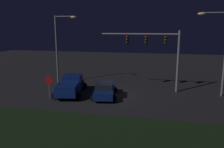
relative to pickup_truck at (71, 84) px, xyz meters
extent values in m
plane|color=black|center=(4.33, 0.45, -1.00)|extent=(80.00, 80.00, 0.00)
cube|color=black|center=(4.33, -8.91, -0.95)|extent=(21.62, 7.33, 0.10)
cube|color=navy|center=(0.03, -0.17, -0.32)|extent=(2.95, 5.67, 0.55)
cube|color=navy|center=(-0.18, 1.00, 0.38)|extent=(2.15, 2.20, 0.85)
cube|color=black|center=(-0.18, 1.00, 0.50)|extent=(2.01, 1.81, 0.51)
cube|color=navy|center=(0.23, -1.23, 0.18)|extent=(2.44, 3.32, 0.45)
cylinder|color=black|center=(-1.33, 1.55, -0.60)|extent=(0.80, 0.22, 0.80)
cylinder|color=black|center=(0.69, 1.93, -0.60)|extent=(0.80, 0.22, 0.80)
cylinder|color=black|center=(-0.63, -2.27, -0.60)|extent=(0.80, 0.22, 0.80)
cylinder|color=black|center=(1.40, -1.90, -0.60)|extent=(0.80, 0.22, 0.80)
cube|color=navy|center=(3.70, -0.37, -0.39)|extent=(2.51, 4.64, 0.70)
cube|color=black|center=(3.74, -0.61, 0.24)|extent=(1.91, 2.24, 0.55)
cylinder|color=black|center=(2.54, 0.96, -0.68)|extent=(0.64, 0.22, 0.64)
cylinder|color=black|center=(4.36, 1.26, -0.68)|extent=(0.64, 0.22, 0.64)
cylinder|color=black|center=(3.04, -1.99, -0.68)|extent=(0.64, 0.22, 0.64)
cylinder|color=black|center=(4.85, -1.69, -0.68)|extent=(0.64, 0.22, 0.64)
cylinder|color=slate|center=(10.76, 3.15, 2.25)|extent=(0.24, 0.24, 6.50)
cylinder|color=slate|center=(6.66, 3.15, 5.10)|extent=(8.20, 0.18, 0.18)
cube|color=black|center=(9.36, 3.15, 4.50)|extent=(0.32, 0.44, 0.95)
sphere|color=red|center=(9.36, 2.92, 4.80)|extent=(0.22, 0.22, 0.22)
sphere|color=#59380A|center=(9.36, 2.92, 4.50)|extent=(0.22, 0.22, 0.22)
sphere|color=#0C4719|center=(9.36, 2.92, 4.20)|extent=(0.22, 0.22, 0.22)
cube|color=black|center=(7.36, 3.15, 4.50)|extent=(0.32, 0.44, 0.95)
sphere|color=red|center=(7.36, 2.92, 4.80)|extent=(0.22, 0.22, 0.22)
sphere|color=#59380A|center=(7.36, 2.92, 4.50)|extent=(0.22, 0.22, 0.22)
sphere|color=#0C4719|center=(7.36, 2.92, 4.20)|extent=(0.22, 0.22, 0.22)
cube|color=black|center=(5.36, 3.15, 4.50)|extent=(0.32, 0.44, 0.95)
sphere|color=red|center=(5.36, 2.92, 4.80)|extent=(0.22, 0.22, 0.22)
sphere|color=#59380A|center=(5.36, 2.92, 4.50)|extent=(0.22, 0.22, 0.22)
sphere|color=#0C4719|center=(5.36, 2.92, 4.20)|extent=(0.22, 0.22, 0.22)
cylinder|color=slate|center=(-3.51, 4.37, 3.10)|extent=(0.20, 0.20, 8.21)
cylinder|color=slate|center=(-2.36, 4.37, 7.06)|extent=(2.30, 0.12, 0.12)
ellipsoid|color=#F9CC72|center=(-1.21, 4.37, 6.96)|extent=(0.70, 0.44, 0.30)
cylinder|color=slate|center=(13.87, 2.47, 7.17)|extent=(2.49, 0.12, 0.12)
ellipsoid|color=#F9CC72|center=(12.62, 2.47, 7.07)|extent=(0.70, 0.44, 0.30)
cylinder|color=slate|center=(-1.38, -2.01, 0.10)|extent=(0.07, 0.07, 2.20)
cylinder|color=#B20C0F|center=(-1.38, -2.04, 0.85)|extent=(0.76, 0.03, 0.76)
camera|label=1|loc=(9.04, -21.51, 5.77)|focal=36.66mm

